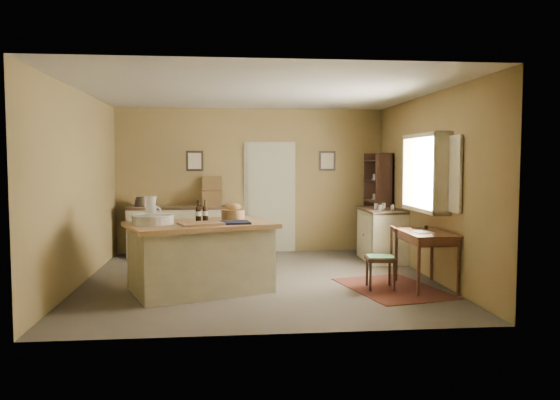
# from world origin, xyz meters

# --- Properties ---
(ground) EXTENTS (5.00, 5.00, 0.00)m
(ground) POSITION_xyz_m (0.00, 0.00, 0.00)
(ground) COLOR brown
(ground) RESTS_ON ground
(wall_back) EXTENTS (5.00, 0.10, 2.70)m
(wall_back) POSITION_xyz_m (0.00, 2.50, 1.35)
(wall_back) COLOR olive
(wall_back) RESTS_ON ground
(wall_front) EXTENTS (5.00, 0.10, 2.70)m
(wall_front) POSITION_xyz_m (0.00, -2.50, 1.35)
(wall_front) COLOR olive
(wall_front) RESTS_ON ground
(wall_left) EXTENTS (0.10, 5.00, 2.70)m
(wall_left) POSITION_xyz_m (-2.50, 0.00, 1.35)
(wall_left) COLOR olive
(wall_left) RESTS_ON ground
(wall_right) EXTENTS (0.10, 5.00, 2.70)m
(wall_right) POSITION_xyz_m (2.50, 0.00, 1.35)
(wall_right) COLOR olive
(wall_right) RESTS_ON ground
(ceiling) EXTENTS (5.00, 5.00, 0.00)m
(ceiling) POSITION_xyz_m (0.00, 0.00, 2.70)
(ceiling) COLOR silver
(ceiling) RESTS_ON wall_back
(door) EXTENTS (0.97, 0.06, 2.11)m
(door) POSITION_xyz_m (0.35, 2.47, 1.05)
(door) COLOR beige
(door) RESTS_ON ground
(framed_prints) EXTENTS (2.82, 0.02, 0.38)m
(framed_prints) POSITION_xyz_m (0.20, 2.48, 1.72)
(framed_prints) COLOR black
(framed_prints) RESTS_ON ground
(window) EXTENTS (0.25, 1.99, 1.12)m
(window) POSITION_xyz_m (2.42, -0.20, 1.55)
(window) COLOR beige
(window) RESTS_ON ground
(work_island) EXTENTS (2.12, 1.74, 1.20)m
(work_island) POSITION_xyz_m (-0.83, -0.60, 0.48)
(work_island) COLOR beige
(work_island) RESTS_ON ground
(sideboard) EXTENTS (1.81, 0.52, 1.18)m
(sideboard) POSITION_xyz_m (-1.34, 2.20, 0.48)
(sideboard) COLOR beige
(sideboard) RESTS_ON ground
(rug) EXTENTS (1.42, 1.80, 0.01)m
(rug) POSITION_xyz_m (1.75, -0.73, 0.00)
(rug) COLOR #4C1D12
(rug) RESTS_ON ground
(writing_desk) EXTENTS (0.60, 0.99, 0.82)m
(writing_desk) POSITION_xyz_m (2.20, -0.73, 0.67)
(writing_desk) COLOR #3B1E12
(writing_desk) RESTS_ON ground
(desk_chair) EXTENTS (0.42, 0.42, 0.82)m
(desk_chair) POSITION_xyz_m (1.57, -0.73, 0.41)
(desk_chair) COLOR black
(desk_chair) RESTS_ON ground
(right_cabinet) EXTENTS (0.63, 1.14, 0.99)m
(right_cabinet) POSITION_xyz_m (2.20, 1.35, 0.46)
(right_cabinet) COLOR beige
(right_cabinet) RESTS_ON ground
(shelving_unit) EXTENTS (0.32, 0.84, 1.86)m
(shelving_unit) POSITION_xyz_m (2.35, 2.00, 0.93)
(shelving_unit) COLOR black
(shelving_unit) RESTS_ON ground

